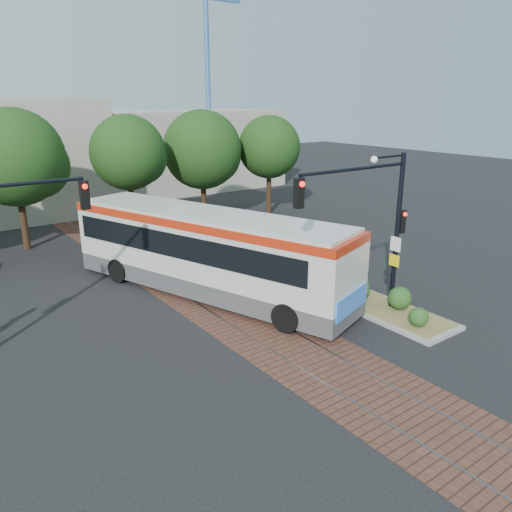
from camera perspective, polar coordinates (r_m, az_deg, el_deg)
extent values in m
plane|color=black|center=(17.86, 2.53, -9.32)|extent=(120.00, 120.00, 0.00)
cube|color=brown|center=(20.82, -4.42, -5.27)|extent=(3.60, 40.00, 0.01)
cube|color=slate|center=(20.47, -6.21, -5.72)|extent=(0.06, 40.00, 0.01)
cube|color=slate|center=(21.19, -2.70, -4.79)|extent=(0.06, 40.00, 0.01)
cylinder|color=#382314|center=(30.38, -25.01, 3.54)|extent=(0.36, 0.36, 3.12)
sphere|color=#123410|center=(29.82, -25.89, 10.09)|extent=(5.20, 5.20, 5.20)
cylinder|color=#382314|center=(31.27, -13.97, 5.30)|extent=(0.36, 0.36, 3.39)
sphere|color=#123410|center=(30.76, -14.43, 11.39)|extent=(4.40, 4.40, 4.40)
cylinder|color=#382314|center=(34.42, -5.98, 6.37)|extent=(0.36, 0.36, 2.86)
sphere|color=#123410|center=(33.93, -6.17, 11.97)|extent=(5.20, 5.20, 5.20)
cylinder|color=#382314|center=(36.51, 1.48, 7.31)|extent=(0.36, 0.36, 3.12)
sphere|color=#123410|center=(36.07, 1.52, 12.34)|extent=(4.40, 4.40, 4.40)
cube|color=#ADA899|center=(47.97, -9.05, 11.91)|extent=(18.00, 10.00, 7.00)
cylinder|color=#3F72B2|center=(54.19, -5.50, 18.50)|extent=(0.50, 0.50, 18.00)
cube|color=#464649|center=(21.62, -5.53, -2.70)|extent=(6.89, 13.51, 0.78)
cube|color=silver|center=(21.16, -5.65, 0.97)|extent=(6.91, 13.52, 2.11)
cube|color=black|center=(21.28, -6.36, 1.98)|extent=(6.55, 12.28, 1.00)
cube|color=#B5270D|center=(20.85, -5.75, 4.19)|extent=(6.95, 13.54, 0.33)
cube|color=silver|center=(20.80, -5.77, 4.78)|extent=(6.68, 13.07, 0.16)
cube|color=black|center=(17.68, 10.57, -1.11)|extent=(1.73, 0.69, 1.00)
cube|color=#3575D7|center=(18.07, 10.88, -5.23)|extent=(2.34, 0.84, 0.78)
cube|color=orange|center=(21.78, -0.91, -0.29)|extent=(1.66, 4.76, 1.22)
cylinder|color=black|center=(18.08, 3.51, -7.04)|extent=(0.72, 1.18, 1.11)
cylinder|color=black|center=(20.13, 7.34, -4.51)|extent=(0.72, 1.18, 1.11)
cylinder|color=black|center=(23.67, -15.37, -1.59)|extent=(0.72, 1.18, 1.11)
cylinder|color=black|center=(25.27, -10.97, -0.05)|extent=(0.72, 1.18, 1.11)
cube|color=gray|center=(20.34, 15.00, -6.21)|extent=(2.20, 5.20, 0.15)
cube|color=olive|center=(20.30, 15.02, -5.91)|extent=(1.90, 4.80, 0.08)
sphere|color=#1E4719|center=(18.99, 18.10, -6.60)|extent=(0.70, 0.70, 0.70)
sphere|color=#1E4719|center=(20.22, 16.11, -4.59)|extent=(0.90, 0.90, 0.90)
sphere|color=#1E4719|center=(20.81, 11.78, -3.77)|extent=(0.80, 0.80, 0.80)
sphere|color=#1E4719|center=(21.65, 12.04, -3.22)|extent=(0.60, 0.60, 0.60)
cylinder|color=black|center=(19.67, 15.81, 2.61)|extent=(0.18, 0.18, 6.00)
cylinder|color=black|center=(17.29, 11.32, 9.74)|extent=(5.00, 0.12, 0.12)
cube|color=black|center=(15.64, 4.92, 7.16)|extent=(0.28, 0.22, 0.95)
sphere|color=#FF190C|center=(15.48, 5.30, 8.18)|extent=(0.18, 0.18, 0.18)
cube|color=black|center=(19.75, 16.31, 3.82)|extent=(0.26, 0.20, 0.90)
sphere|color=#FF190C|center=(19.61, 16.68, 4.59)|extent=(0.16, 0.16, 0.16)
cube|color=white|center=(19.57, 15.66, 1.32)|extent=(0.04, 0.45, 0.55)
cube|color=yellow|center=(19.75, 15.51, -0.49)|extent=(0.04, 0.45, 0.45)
cylinder|color=black|center=(18.54, 15.00, 10.93)|extent=(1.60, 0.08, 0.08)
sphere|color=silver|center=(17.93, 13.35, 10.68)|extent=(0.24, 0.24, 0.24)
cylinder|color=black|center=(16.77, -26.54, 7.26)|extent=(4.50, 0.12, 0.12)
cube|color=black|center=(17.38, -19.01, 6.60)|extent=(0.28, 0.22, 0.95)
sphere|color=#FF190C|center=(17.19, -18.96, 7.52)|extent=(0.18, 0.18, 0.18)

